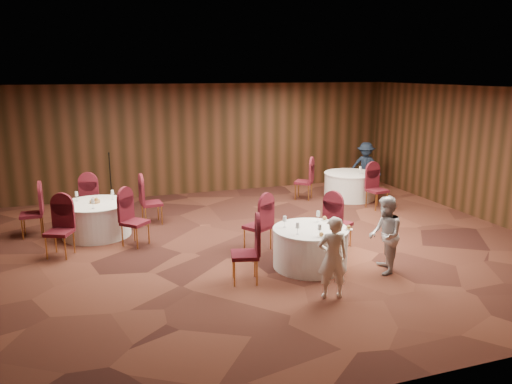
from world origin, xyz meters
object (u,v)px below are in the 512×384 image
object	(u,v)px
mic_stand	(111,191)
man_c	(365,166)
table_right	(350,185)
table_main	(310,247)
woman_a	(333,258)
woman_b	(385,235)
table_left	(96,219)

from	to	relation	value
mic_stand	man_c	bearing A→B (deg)	-4.25
table_right	mic_stand	world-z (taller)	mic_stand
table_main	woman_a	distance (m)	1.35
table_main	woman_a	bearing A→B (deg)	-99.67
mic_stand	man_c	world-z (taller)	man_c
table_right	man_c	distance (m)	1.33
table_main	woman_b	distance (m)	1.36
man_c	woman_a	bearing A→B (deg)	-90.62
woman_a	man_c	size ratio (longest dim) A/B	0.93
table_main	woman_a	xyz separation A→B (m)	(-0.22, -1.30, 0.30)
table_left	mic_stand	bearing A→B (deg)	79.57
mic_stand	woman_b	size ratio (longest dim) A/B	1.03
table_main	table_left	world-z (taller)	same
woman_a	woman_b	distance (m)	1.50
mic_stand	woman_a	xyz separation A→B (m)	(3.01, -6.98, 0.27)
woman_b	man_c	size ratio (longest dim) A/B	0.97
table_main	table_right	distance (m)	5.39
woman_b	woman_a	bearing A→B (deg)	-41.48
table_left	mic_stand	distance (m)	2.54
mic_stand	woman_b	xyz separation A→B (m)	(4.37, -6.35, 0.29)
table_right	woman_b	distance (m)	5.41
table_left	woman_b	size ratio (longest dim) A/B	1.07
mic_stand	man_c	size ratio (longest dim) A/B	0.99
table_right	mic_stand	bearing A→B (deg)	168.00
table_left	woman_b	world-z (taller)	woman_b
woman_a	man_c	bearing A→B (deg)	-114.01
table_left	table_main	bearing A→B (deg)	-40.73
woman_b	table_left	bearing A→B (deg)	-104.61
table_right	woman_b	bearing A→B (deg)	-112.81
table_main	mic_stand	world-z (taller)	mic_stand
man_c	table_left	bearing A→B (deg)	-132.17
table_left	table_right	bearing A→B (deg)	9.23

